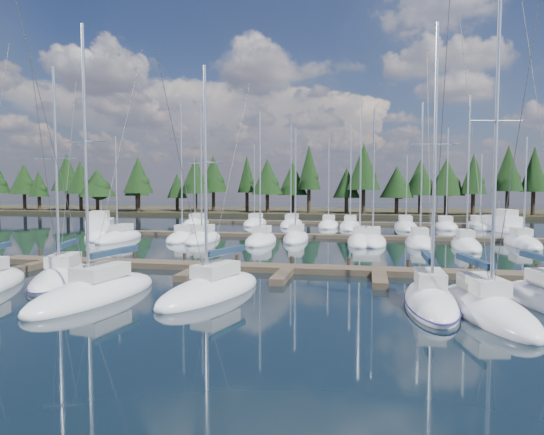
% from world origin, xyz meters
% --- Properties ---
extents(ground, '(260.00, 260.00, 0.00)m').
position_xyz_m(ground, '(0.00, 30.00, 0.00)').
color(ground, black).
rests_on(ground, ground).
extents(far_shore, '(220.00, 30.00, 0.60)m').
position_xyz_m(far_shore, '(0.00, 90.00, 0.30)').
color(far_shore, '#2F2B1A').
rests_on(far_shore, ground).
extents(main_dock, '(44.00, 6.13, 0.90)m').
position_xyz_m(main_dock, '(0.00, 17.36, 0.20)').
color(main_dock, '#4D4130').
rests_on(main_dock, ground).
extents(back_docks, '(50.00, 21.80, 0.40)m').
position_xyz_m(back_docks, '(0.00, 49.58, 0.20)').
color(back_docks, '#4D4130').
rests_on(back_docks, ground).
extents(front_sailboat_1, '(4.79, 8.52, 13.61)m').
position_xyz_m(front_sailboat_1, '(-12.95, 11.47, 0.29)').
color(front_sailboat_1, silver).
rests_on(front_sailboat_1, ground).
extents(front_sailboat_2, '(4.37, 9.72, 14.71)m').
position_xyz_m(front_sailboat_2, '(-8.69, 8.14, 0.29)').
color(front_sailboat_2, silver).
rests_on(front_sailboat_2, ground).
extents(front_sailboat_3, '(5.02, 9.00, 12.85)m').
position_xyz_m(front_sailboat_3, '(-2.95, 9.92, 0.28)').
color(front_sailboat_3, silver).
rests_on(front_sailboat_3, ground).
extents(front_sailboat_4, '(2.48, 8.10, 14.22)m').
position_xyz_m(front_sailboat_4, '(8.27, 9.64, 0.30)').
color(front_sailboat_4, silver).
rests_on(front_sailboat_4, ground).
extents(front_sailboat_5, '(4.19, 9.05, 15.81)m').
position_xyz_m(front_sailboat_5, '(10.56, 8.54, 0.31)').
color(front_sailboat_5, silver).
rests_on(front_sailboat_5, ground).
extents(back_sailboat_rows, '(44.49, 32.74, 15.60)m').
position_xyz_m(back_sailboat_rows, '(0.93, 45.31, 0.26)').
color(back_sailboat_rows, silver).
rests_on(back_sailboat_rows, ground).
extents(motor_yacht_left, '(7.18, 10.52, 5.03)m').
position_xyz_m(motor_yacht_left, '(-24.32, 35.22, 0.54)').
color(motor_yacht_left, silver).
rests_on(motor_yacht_left, ground).
extents(motor_yacht_right, '(5.62, 9.85, 4.68)m').
position_xyz_m(motor_yacht_right, '(22.71, 52.92, 0.51)').
color(motor_yacht_right, silver).
rests_on(motor_yacht_right, ground).
extents(tree_line, '(184.40, 11.81, 13.35)m').
position_xyz_m(tree_line, '(0.74, 80.12, 7.34)').
color(tree_line, black).
rests_on(tree_line, far_shore).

